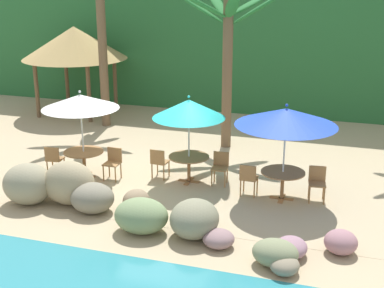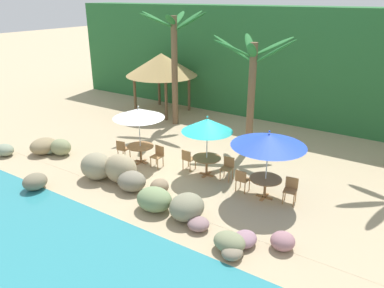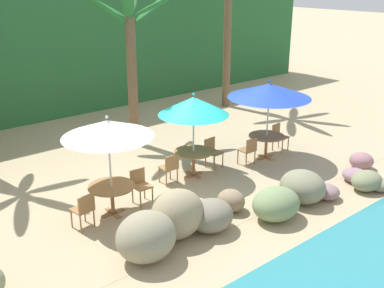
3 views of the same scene
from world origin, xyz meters
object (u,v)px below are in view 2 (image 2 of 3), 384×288
Objects in this scene: chair_white_seaward at (158,155)px; umbrella_blue at (269,140)px; dining_table_blue at (265,182)px; umbrella_white at (139,113)px; chair_teal_inland at (188,158)px; palm_tree_nearest at (174,49)px; palapa_hut at (162,65)px; chair_white_inland at (122,148)px; dining_table_teal at (207,161)px; palm_tree_second at (252,73)px; chair_blue_inland at (242,179)px; dining_table_white at (140,149)px; chair_blue_seaward at (291,188)px; chair_teal_seaward at (228,167)px; umbrella_teal at (207,125)px.

umbrella_blue is at bearing 0.04° from chair_white_seaward.
dining_table_blue is (0.00, 0.00, -1.54)m from umbrella_blue.
umbrella_white is 1.85m from chair_white_seaward.
chair_teal_inland is 6.85m from palm_tree_nearest.
palapa_hut reaches higher than dining_table_blue.
chair_white_inland reaches higher than dining_table_blue.
umbrella_white is 5.51m from umbrella_blue.
palm_tree_second is at bearing 86.92° from dining_table_teal.
palm_tree_second is at bearing 45.65° from chair_white_inland.
palapa_hut is (-4.55, 6.22, 2.29)m from chair_white_seaward.
dining_table_teal is 1.81m from chair_blue_inland.
dining_table_white is 1.26× the size of chair_blue_seaward.
chair_blue_inland is at bearing 0.24° from dining_table_white.
chair_blue_seaward is at bearing -7.51° from chair_teal_seaward.
dining_table_white is at bearing -179.76° from chair_blue_inland.
umbrella_white is 5.57m from palm_tree_nearest.
palm_tree_second is at bearing 50.90° from umbrella_white.
chair_blue_inland is at bearing -170.39° from chair_blue_seaward.
palm_tree_second is (-0.66, 3.16, 2.94)m from chair_teal_seaward.
chair_teal_seaward is at bearing 172.49° from chair_blue_seaward.
palm_tree_second is (3.92, 4.01, 2.94)m from chair_white_inland.
umbrella_teal is at bearing 180.00° from dining_table_teal.
chair_white_seaward is (0.85, 0.09, -1.64)m from umbrella_white.
umbrella_blue is at bearing 0.98° from dining_table_white.
umbrella_blue reaches higher than dining_table_white.
chair_white_seaward is 1.00× the size of chair_blue_inland.
dining_table_white is at bearing -70.16° from palm_tree_nearest.
umbrella_white is at bearing -173.88° from chair_white_seaward.
dining_table_teal is at bearing 9.65° from dining_table_white.
chair_white_inland is at bearing -169.46° from chair_teal_seaward.
umbrella_blue is (5.51, 0.09, 1.54)m from dining_table_white.
palm_tree_nearest is (-2.64, 4.86, 3.47)m from chair_white_seaward.
umbrella_blue is (5.51, 0.09, 0.00)m from umbrella_white.
chair_white_seaward and chair_blue_seaward have the same top height.
dining_table_teal is (0.00, 0.00, -1.44)m from umbrella_teal.
chair_blue_seaward is (6.34, 0.30, -1.64)m from umbrella_white.
chair_white_seaward is 2.96m from chair_teal_seaward.
chair_teal_inland is 1.00× the size of chair_blue_inland.
chair_teal_seaward is 2.61m from chair_blue_seaward.
chair_teal_seaward is at bearing 162.59° from dining_table_blue.
dining_table_blue is at bearing -34.02° from palapa_hut.
palapa_hut is at bearing 126.21° from chair_white_seaward.
umbrella_white is 0.99× the size of umbrella_blue.
chair_blue_seaward is 1.00× the size of chair_blue_inland.
umbrella_white is 1.02× the size of umbrella_teal.
dining_table_teal is 0.86m from chair_teal_seaward.
chair_white_seaward and chair_white_inland have the same top height.
chair_white_seaward is 2.61m from umbrella_teal.
umbrella_teal is 0.97× the size of umbrella_blue.
umbrella_blue reaches higher than chair_blue_seaward.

